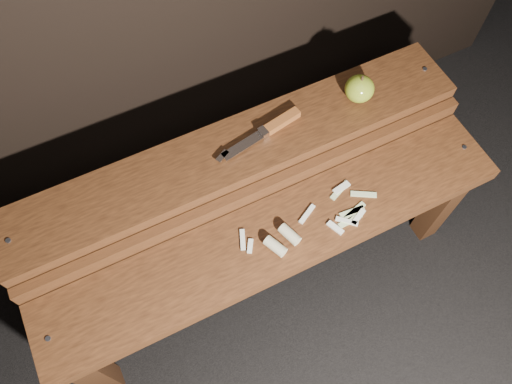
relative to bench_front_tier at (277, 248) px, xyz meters
name	(u,v)px	position (x,y,z in m)	size (l,w,h in m)	color
ground	(264,272)	(0.00, 0.06, -0.35)	(60.00, 60.00, 0.00)	black
bench_front_tier	(277,248)	(0.00, 0.00, 0.00)	(1.20, 0.20, 0.42)	#351C0D
bench_rear_tier	(238,166)	(0.00, 0.23, 0.06)	(1.20, 0.21, 0.50)	#351C0D
apple	(359,89)	(0.35, 0.23, 0.18)	(0.08, 0.08, 0.08)	olive
knife	(272,127)	(0.10, 0.24, 0.16)	(0.25, 0.07, 0.02)	brown
apple_scraps	(301,230)	(0.06, -0.01, 0.08)	(0.37, 0.13, 0.03)	beige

